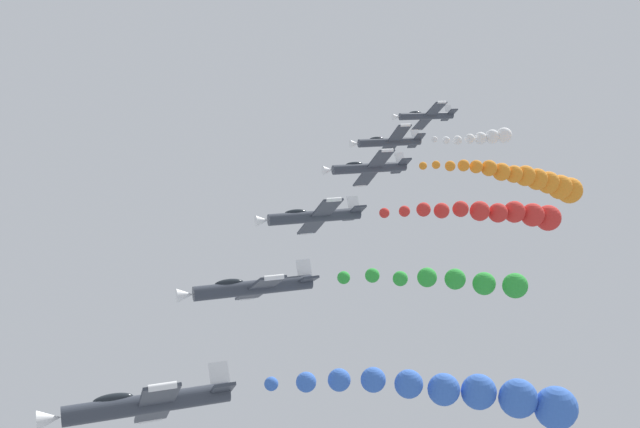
{
  "coord_description": "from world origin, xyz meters",
  "views": [
    {
      "loc": [
        -63.89,
        22.52,
        149.82
      ],
      "look_at": [
        0.0,
        0.0,
        135.12
      ],
      "focal_mm": 41.12,
      "sensor_mm": 36.0,
      "label": 1
    }
  ],
  "objects_px": {
    "airplane_trailing": "(388,142)",
    "airplane_high_slot": "(425,116)",
    "airplane_right_inner": "(251,288)",
    "airplane_left_outer": "(313,216)",
    "airplane_left_inner": "(145,404)",
    "airplane_right_outer": "(368,168)"
  },
  "relations": [
    {
      "from": "airplane_left_inner",
      "to": "airplane_right_inner",
      "type": "xyz_separation_m",
      "value": [
        12.73,
        -9.24,
        1.76
      ]
    },
    {
      "from": "airplane_right_inner",
      "to": "airplane_high_slot",
      "type": "distance_m",
      "value": 65.44
    },
    {
      "from": "airplane_left_inner",
      "to": "airplane_right_inner",
      "type": "relative_size",
      "value": 1.0
    },
    {
      "from": "airplane_left_inner",
      "to": "airplane_trailing",
      "type": "bearing_deg",
      "value": -36.43
    },
    {
      "from": "airplane_trailing",
      "to": "airplane_high_slot",
      "type": "height_order",
      "value": "airplane_high_slot"
    },
    {
      "from": "airplane_right_inner",
      "to": "airplane_left_outer",
      "type": "relative_size",
      "value": 1.0
    },
    {
      "from": "airplane_left_outer",
      "to": "airplane_trailing",
      "type": "distance_m",
      "value": 33.1
    },
    {
      "from": "airplane_left_outer",
      "to": "airplane_right_outer",
      "type": "bearing_deg",
      "value": -40.17
    },
    {
      "from": "airplane_right_inner",
      "to": "airplane_left_outer",
      "type": "xyz_separation_m",
      "value": [
        12.66,
        -9.18,
        2.11
      ]
    },
    {
      "from": "airplane_right_inner",
      "to": "airplane_left_outer",
      "type": "bearing_deg",
      "value": -35.94
    },
    {
      "from": "airplane_right_outer",
      "to": "airplane_left_inner",
      "type": "bearing_deg",
      "value": 142.54
    },
    {
      "from": "airplane_left_outer",
      "to": "airplane_right_inner",
      "type": "bearing_deg",
      "value": 144.06
    },
    {
      "from": "airplane_right_inner",
      "to": "airplane_left_outer",
      "type": "distance_m",
      "value": 15.78
    },
    {
      "from": "airplane_right_inner",
      "to": "airplane_right_outer",
      "type": "relative_size",
      "value": 1.0
    },
    {
      "from": "airplane_trailing",
      "to": "airplane_left_inner",
      "type": "bearing_deg",
      "value": 143.57
    },
    {
      "from": "airplane_right_inner",
      "to": "airplane_right_outer",
      "type": "distance_m",
      "value": 33.37
    },
    {
      "from": "airplane_left_outer",
      "to": "airplane_trailing",
      "type": "relative_size",
      "value": 1.0
    },
    {
      "from": "airplane_left_inner",
      "to": "airplane_right_outer",
      "type": "bearing_deg",
      "value": -37.46
    },
    {
      "from": "airplane_right_inner",
      "to": "airplane_trailing",
      "type": "height_order",
      "value": "airplane_trailing"
    },
    {
      "from": "airplane_high_slot",
      "to": "airplane_right_inner",
      "type": "bearing_deg",
      "value": 141.41
    },
    {
      "from": "airplane_left_inner",
      "to": "airplane_high_slot",
      "type": "height_order",
      "value": "airplane_high_slot"
    },
    {
      "from": "airplane_right_outer",
      "to": "airplane_high_slot",
      "type": "distance_m",
      "value": 32.08
    }
  ]
}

